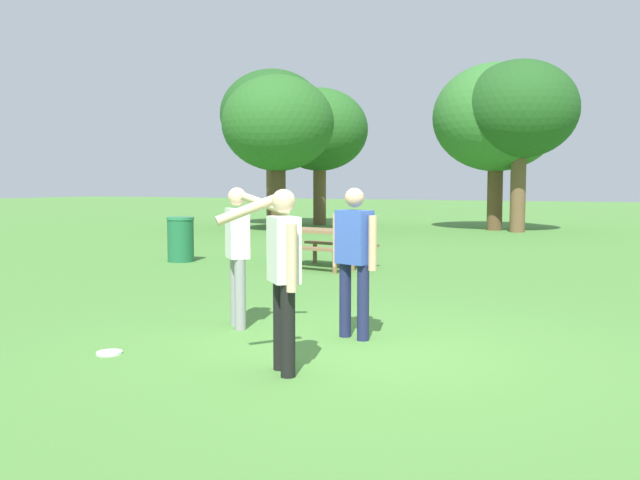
% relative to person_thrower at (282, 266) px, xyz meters
% --- Properties ---
extents(ground_plane, '(120.00, 120.00, 0.00)m').
position_rel_person_thrower_xyz_m(ground_plane, '(0.28, 1.06, -0.96)').
color(ground_plane, '#4C8438').
extents(person_thrower, '(0.84, 0.47, 1.64)m').
position_rel_person_thrower_xyz_m(person_thrower, '(0.00, 0.00, 0.00)').
color(person_thrower, black).
rests_on(person_thrower, ground).
extents(person_catcher, '(0.84, 0.47, 1.64)m').
position_rel_person_thrower_xyz_m(person_catcher, '(-1.41, 1.54, 0.00)').
color(person_catcher, gray).
rests_on(person_catcher, ground).
extents(person_bystander, '(0.58, 0.33, 1.64)m').
position_rel_person_thrower_xyz_m(person_bystander, '(0.04, 1.56, -0.02)').
color(person_bystander, '#1E234C').
rests_on(person_bystander, ground).
extents(frisbee, '(0.25, 0.25, 0.03)m').
position_rel_person_thrower_xyz_m(frisbee, '(-1.89, -0.12, -0.95)').
color(frisbee, white).
rests_on(frisbee, ground).
extents(picnic_table_near, '(1.94, 1.72, 0.77)m').
position_rel_person_thrower_xyz_m(picnic_table_near, '(-2.92, 7.16, -0.40)').
color(picnic_table_near, olive).
rests_on(picnic_table_near, ground).
extents(trash_can_beside_table, '(0.59, 0.59, 0.96)m').
position_rel_person_thrower_xyz_m(trash_can_beside_table, '(-6.19, 6.87, -0.48)').
color(trash_can_beside_table, '#1E663D').
rests_on(trash_can_beside_table, ground).
extents(trash_can_further_along, '(0.59, 0.59, 0.96)m').
position_rel_person_thrower_xyz_m(trash_can_further_along, '(-4.41, 8.08, -0.48)').
color(trash_can_further_along, '#1E663D').
rests_on(trash_can_further_along, ground).
extents(tree_tall_left, '(4.11, 4.11, 6.12)m').
position_rel_person_thrower_xyz_m(tree_tall_left, '(-10.66, 18.97, 3.37)').
color(tree_tall_left, brown).
rests_on(tree_tall_left, ground).
extents(tree_broad_center, '(3.85, 3.85, 5.43)m').
position_rel_person_thrower_xyz_m(tree_broad_center, '(-9.10, 20.00, 2.80)').
color(tree_broad_center, brown).
rests_on(tree_broad_center, ground).
extents(tree_far_right, '(3.81, 3.81, 5.33)m').
position_rel_person_thrower_xyz_m(tree_far_right, '(-8.61, 15.67, 2.71)').
color(tree_far_right, '#4C3823').
rests_on(tree_far_right, ground).
extents(tree_slender_mid, '(4.47, 4.47, 5.90)m').
position_rel_person_thrower_xyz_m(tree_slender_mid, '(-2.12, 19.85, 3.01)').
color(tree_slender_mid, brown).
rests_on(tree_slender_mid, ground).
extents(tree_back_left, '(3.90, 3.90, 5.82)m').
position_rel_person_thrower_xyz_m(tree_back_left, '(-1.20, 19.13, 3.16)').
color(tree_back_left, brown).
rests_on(tree_back_left, ground).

